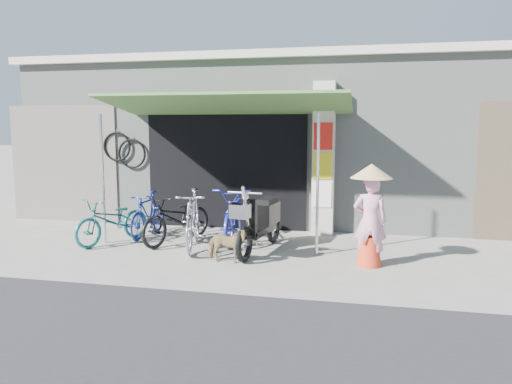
% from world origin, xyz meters
% --- Properties ---
extents(ground, '(80.00, 80.00, 0.00)m').
position_xyz_m(ground, '(0.00, 0.00, 0.00)').
color(ground, gray).
rests_on(ground, ground).
extents(bicycle_shop, '(12.30, 5.30, 3.66)m').
position_xyz_m(bicycle_shop, '(-0.00, 5.09, 1.83)').
color(bicycle_shop, gray).
rests_on(bicycle_shop, ground).
extents(shop_pillar, '(0.42, 0.44, 3.00)m').
position_xyz_m(shop_pillar, '(0.85, 2.45, 1.50)').
color(shop_pillar, beige).
rests_on(shop_pillar, ground).
extents(awning, '(4.60, 1.88, 2.72)m').
position_xyz_m(awning, '(-0.90, 1.63, 2.51)').
color(awning, '#3F6A2F').
rests_on(awning, ground).
extents(neighbour_left, '(2.60, 0.06, 2.60)m').
position_xyz_m(neighbour_left, '(-5.00, 2.59, 1.30)').
color(neighbour_left, '#6B665B').
rests_on(neighbour_left, ground).
extents(bike_teal, '(1.15, 1.71, 0.85)m').
position_xyz_m(bike_teal, '(-2.85, 0.79, 0.43)').
color(bike_teal, '#176B68').
rests_on(bike_teal, ground).
extents(bike_blue, '(0.44, 1.46, 0.87)m').
position_xyz_m(bike_blue, '(-2.45, 1.42, 0.44)').
color(bike_blue, navy).
rests_on(bike_blue, ground).
extents(bike_black, '(1.21, 1.85, 0.92)m').
position_xyz_m(bike_black, '(-1.70, 1.07, 0.46)').
color(bike_black, black).
rests_on(bike_black, ground).
extents(bike_silver, '(0.86, 1.80, 1.04)m').
position_xyz_m(bike_silver, '(-1.27, 0.72, 0.52)').
color(bike_silver, silver).
rests_on(bike_silver, ground).
extents(bike_navy, '(0.80, 2.01, 1.04)m').
position_xyz_m(bike_navy, '(-0.67, 1.49, 0.52)').
color(bike_navy, '#21299B').
rests_on(bike_navy, ground).
extents(street_dog, '(0.68, 0.33, 0.57)m').
position_xyz_m(street_dog, '(-0.44, -0.05, 0.28)').
color(street_dog, '#A87959').
rests_on(street_dog, ground).
extents(moped, '(0.63, 1.99, 1.13)m').
position_xyz_m(moped, '(-0.06, 0.78, 0.51)').
color(moped, black).
rests_on(moped, ground).
extents(nun, '(0.64, 0.64, 1.58)m').
position_xyz_m(nun, '(1.76, 0.25, 0.80)').
color(nun, pink).
rests_on(nun, ground).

